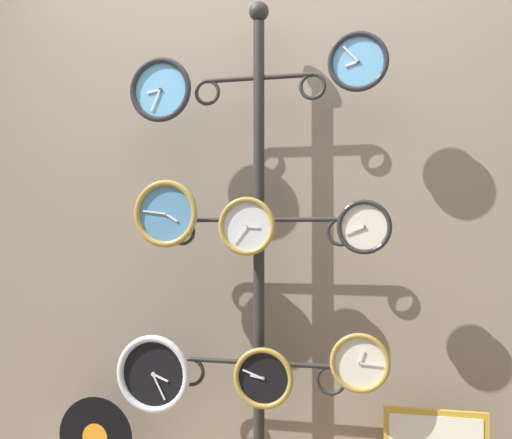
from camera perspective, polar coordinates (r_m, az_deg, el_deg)
The scene contains 11 objects.
shop_wall at distance 2.65m, azimuth 1.08°, elevation 4.99°, with size 4.40×0.04×2.80m.
display_stand at distance 2.51m, azimuth 0.27°, elevation -9.68°, with size 0.79×0.42×2.08m.
clock_top_left at distance 2.60m, azimuth -9.05°, elevation 12.08°, with size 0.27×0.04×0.27m.
clock_top_right at distance 2.43m, azimuth 9.70°, elevation 14.58°, with size 0.24×0.04×0.24m.
clock_middle_left at distance 2.50m, azimuth -8.56°, elevation 0.55°, with size 0.28×0.04×0.28m.
clock_middle_center at distance 2.40m, azimuth -0.86°, elevation -0.65°, with size 0.24×0.04×0.24m.
clock_middle_right at distance 2.31m, azimuth 10.27°, elevation -0.70°, with size 0.21×0.04×0.21m.
clock_bottom_left at distance 2.59m, azimuth -9.72°, elevation -14.29°, with size 0.32×0.04×0.32m.
clock_bottom_center at distance 2.45m, azimuth 0.72°, elevation -14.85°, with size 0.24×0.04×0.24m.
clock_bottom_right at distance 2.36m, azimuth 9.87°, elevation -13.29°, with size 0.23×0.04×0.23m.
vinyl_record at distance 2.82m, azimuth -15.05°, elevation -19.37°, with size 0.34×0.01×0.34m.
Camera 1 is at (0.58, -2.01, 1.12)m, focal length 42.00 mm.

